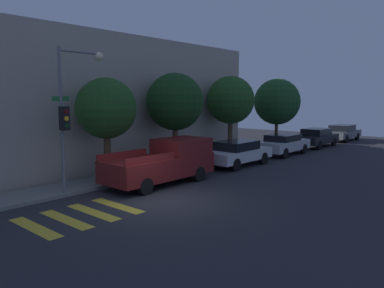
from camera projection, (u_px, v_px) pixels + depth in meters
ground_plane at (163, 201)px, 13.90m from camera, size 60.00×60.00×0.00m
sidewalk at (97, 183)px, 16.65m from camera, size 26.00×1.99×0.14m
building_row at (45, 103)px, 19.10m from camera, size 26.00×6.00×7.07m
crosswalk at (80, 216)px, 12.20m from camera, size 3.47×2.60×0.00m
traffic_light_pole at (72, 103)px, 14.49m from camera, size 2.31×0.56×5.75m
pickup_truck at (164, 162)px, 16.76m from camera, size 5.27×2.06×1.94m
sedan_near_corner at (238, 152)px, 21.07m from camera, size 4.51×1.87×1.41m
sedan_middle at (283, 144)px, 25.07m from camera, size 4.41×1.85×1.39m
sedan_far_end at (317, 137)px, 29.10m from camera, size 4.61×1.80×1.45m
sedan_tail_of_row at (342, 132)px, 33.24m from camera, size 4.63×1.83×1.43m
tree_near_corner at (106, 109)px, 16.52m from camera, size 2.70×2.70×4.71m
tree_midblock at (175, 102)px, 19.74m from camera, size 3.04×3.04×5.13m
tree_far_end at (231, 100)px, 23.47m from camera, size 3.00×3.00×5.18m
tree_behind_truck at (277, 102)px, 27.91m from camera, size 3.43×3.43×5.24m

